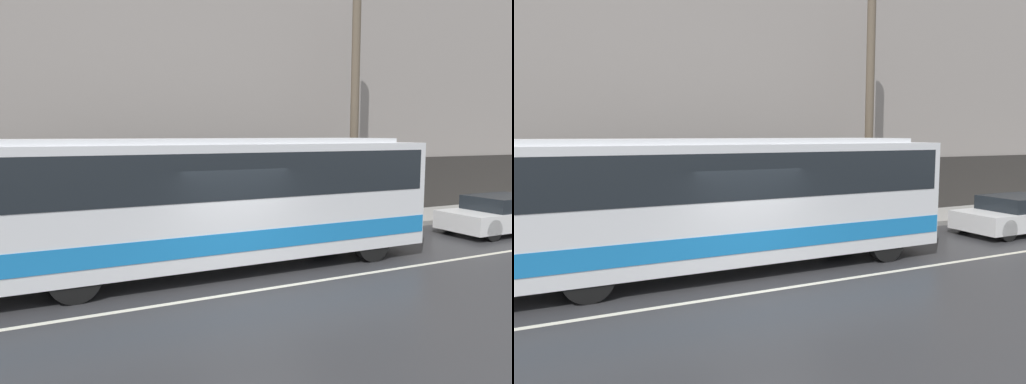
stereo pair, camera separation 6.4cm
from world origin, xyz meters
The scene contains 7 objects.
ground_plane centered at (0.00, 0.00, 0.00)m, with size 60.00×60.00×0.00m, color #2D2D30.
sidewalk centered at (0.00, 5.27, 0.08)m, with size 60.00×2.54×0.16m.
building_facade centered at (0.00, 6.68, 4.46)m, with size 60.00×0.35×9.24m.
lane_stripe centered at (0.00, 0.00, 0.00)m, with size 54.00×0.14×0.01m.
transit_bus centered at (-0.15, 1.97, 1.78)m, with size 11.27×2.52×3.16m.
sedan_white_front centered at (10.38, 1.97, 0.60)m, with size 4.59×1.87×1.23m.
utility_pole_near centered at (6.31, 4.88, 4.07)m, with size 0.29×0.29×7.82m.
Camera 1 is at (-4.43, -9.08, 3.26)m, focal length 35.00 mm.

